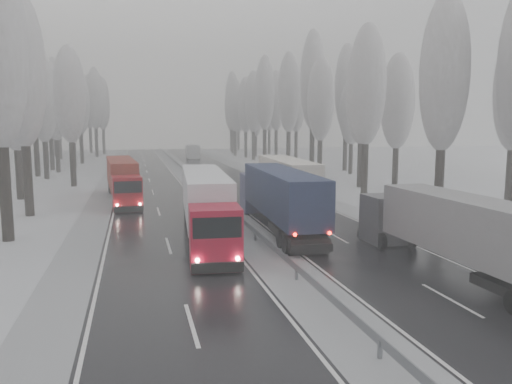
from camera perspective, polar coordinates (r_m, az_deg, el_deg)
name	(u,v)px	position (r m, az deg, el deg)	size (l,w,h in m)	color
ground	(330,312)	(19.72, 8.40, -13.40)	(260.00, 260.00, 0.00)	silver
carriageway_right	(264,197)	(49.10, 0.91, -0.57)	(7.50, 200.00, 0.03)	black
carriageway_left	(155,201)	(47.57, -11.43, -0.99)	(7.50, 200.00, 0.03)	black
median_slush	(211,199)	(48.05, -5.16, -0.77)	(3.00, 200.00, 0.04)	#A1A4A9
shoulder_right	(311,195)	(50.56, 6.34, -0.37)	(2.40, 200.00, 0.04)	#A1A4A9
shoulder_left	(100,203)	(47.64, -17.39, -1.17)	(2.40, 200.00, 0.04)	#A1A4A9
median_guardrail	(211,193)	(47.96, -5.17, -0.09)	(0.12, 200.00, 0.76)	slate
tree_16	(444,75)	(39.60, 20.73, 12.42)	(3.60, 3.60, 16.53)	black
tree_18	(367,86)	(49.16, 12.57, 11.75)	(3.60, 3.60, 16.58)	black
tree_19	(398,102)	(55.19, 15.88, 9.85)	(3.60, 3.60, 14.57)	black
tree_20	(362,97)	(57.91, 12.00, 10.58)	(3.60, 3.60, 15.71)	black
tree_21	(365,83)	(62.59, 12.31, 12.04)	(3.60, 3.60, 18.62)	black
tree_22	(321,100)	(67.15, 7.40, 10.34)	(3.60, 3.60, 15.86)	black
tree_23	(352,113)	(73.22, 10.89, 8.89)	(3.60, 3.60, 13.55)	black
tree_24	(313,81)	(72.71, 6.53, 12.47)	(3.60, 3.60, 20.49)	black
tree_25	(346,89)	(78.95, 10.30, 11.53)	(3.60, 3.60, 19.44)	black
tree_26	(289,93)	(82.21, 3.78, 11.19)	(3.60, 3.60, 18.78)	black
tree_27	(321,100)	(88.30, 7.48, 10.42)	(3.60, 3.60, 17.62)	black
tree_28	(265,94)	(92.15, 1.00, 11.16)	(3.60, 3.60, 19.62)	black
tree_29	(296,101)	(98.02, 4.64, 10.36)	(3.60, 3.60, 18.11)	black
tree_30	(253,102)	(101.59, -0.30, 10.21)	(3.60, 3.60, 17.86)	black
tree_31	(276,101)	(106.98, 2.33, 10.32)	(3.60, 3.60, 18.58)	black
tree_32	(246,105)	(108.90, -1.19, 9.86)	(3.60, 3.60, 17.33)	black
tree_33	(255,115)	(113.45, -0.07, 8.80)	(3.60, 3.60, 14.33)	black
tree_34	(235,106)	(115.67, -2.41, 9.82)	(3.60, 3.60, 17.63)	black
tree_35	(269,105)	(121.70, 1.53, 9.91)	(3.60, 3.60, 18.25)	black
tree_36	(232,101)	(125.64, -2.72, 10.40)	(3.60, 3.60, 20.23)	black
tree_37	(256,111)	(130.95, -0.01, 9.23)	(3.60, 3.60, 16.37)	black
tree_38	(231,108)	(136.27, -2.87, 9.59)	(3.60, 3.60, 17.97)	black
tree_39	(238,112)	(140.71, -2.04, 9.07)	(3.60, 3.60, 16.19)	black
tree_58	(21,71)	(42.54, -25.25, 12.42)	(3.60, 3.60, 17.21)	black
tree_60	(14,97)	(52.37, -25.91, 9.69)	(3.60, 3.60, 14.84)	black
tree_62	(70,95)	(61.21, -20.54, 10.29)	(3.60, 3.60, 16.04)	black
tree_63	(2,92)	(66.51, -27.03, 10.17)	(3.60, 3.60, 16.88)	black
tree_64	(43,102)	(70.68, -23.19, 9.43)	(3.60, 3.60, 15.42)	black
tree_65	(33,84)	(75.06, -24.17, 11.22)	(3.60, 3.60, 19.48)	black
tree_66	(55,106)	(80.18, -21.99, 9.12)	(3.60, 3.60, 15.23)	black
tree_67	(49,99)	(84.38, -22.59, 9.81)	(3.60, 3.60, 17.09)	black
tree_68	(71,102)	(86.72, -20.34, 9.65)	(3.60, 3.60, 16.65)	black
tree_69	(43,92)	(91.42, -23.17, 10.47)	(3.60, 3.60, 19.35)	black
tree_70	(80,103)	(96.72, -19.52, 9.61)	(3.60, 3.60, 17.09)	black
tree_71	(54,95)	(101.33, -22.06, 10.29)	(3.60, 3.60, 19.61)	black
tree_72	(71,111)	(106.24, -20.40, 8.67)	(3.60, 3.60, 15.11)	black
tree_73	(58,105)	(110.61, -21.70, 9.25)	(3.60, 3.60, 17.22)	black
tree_74	(95,99)	(116.75, -17.95, 10.08)	(3.60, 3.60, 19.68)	black
tree_75	(53,102)	(121.65, -22.15, 9.46)	(3.60, 3.60, 18.60)	black
tree_76	(102,104)	(126.02, -17.16, 9.58)	(3.60, 3.60, 18.55)	black
tree_77	(80,116)	(130.36, -19.50, 8.22)	(3.60, 3.60, 14.32)	black
tree_78	(89,102)	(132.85, -18.54, 9.69)	(3.60, 3.60, 19.55)	black
tree_79	(79,109)	(137.02, -19.55, 8.91)	(3.60, 3.60, 17.07)	black
truck_grey_tarp	(459,230)	(25.04, 22.21, -4.05)	(2.60, 14.90, 3.81)	#46464A
truck_blue_box	(278,194)	(33.69, 2.49, -0.27)	(3.20, 16.15, 4.12)	#1D224A
truck_cream_box	(284,177)	(44.65, 3.21, 1.67)	(3.38, 16.10, 4.10)	#B2AD9E
box_truck_distant	(193,152)	(104.71, -7.25, 4.59)	(2.69, 8.03, 2.97)	silver
truck_red_white	(206,201)	(31.06, -5.76, -1.04)	(3.65, 15.97, 4.06)	maroon
truck_red_red	(122,177)	(48.57, -15.05, 1.70)	(3.44, 14.92, 3.80)	#9E0911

